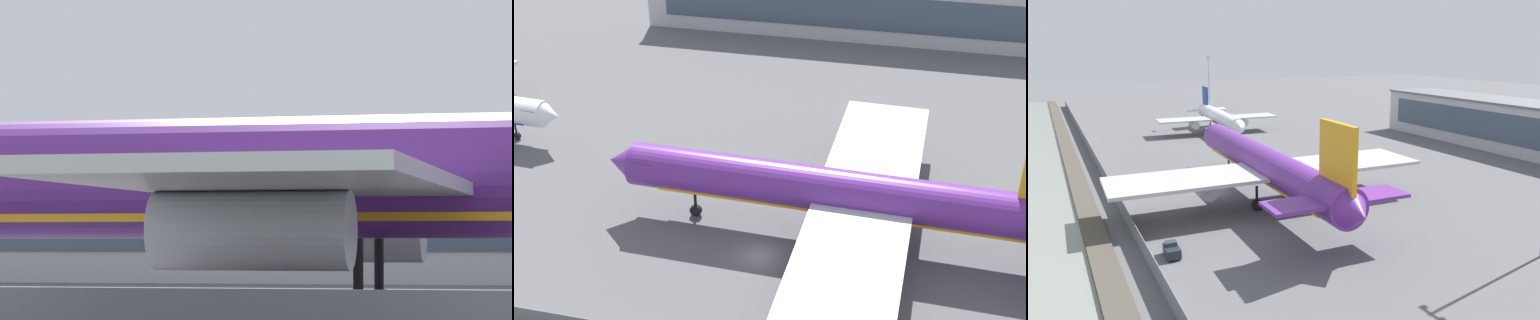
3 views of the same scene
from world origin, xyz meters
The scene contains 8 objects.
ground_plane centered at (0.00, 0.00, 0.00)m, with size 500.00×500.00×0.00m, color #565659.
shoreline_seawall centered at (0.00, -20.50, 0.25)m, with size 320.00×3.00×0.50m.
perimeter_fence centered at (0.00, -16.00, 1.16)m, with size 280.00×0.10×2.31m.
cargo_jet_purple centered at (9.19, 5.52, 6.08)m, with size 56.82×48.78×15.92m.
passenger_jet_white centered at (-53.31, 19.07, 4.60)m, with size 39.32×33.51×12.06m.
baggage_tug centered at (23.12, -13.00, 0.81)m, with size 3.25×1.70×1.80m.
ops_van centered at (-67.12, 26.14, 1.28)m, with size 2.64×5.39×2.48m.
apron_light_mast_apron_west centered at (-68.81, 21.54, 11.74)m, with size 3.20×0.40×20.91m.
Camera 3 is at (78.17, -25.28, 24.55)m, focal length 35.00 mm.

